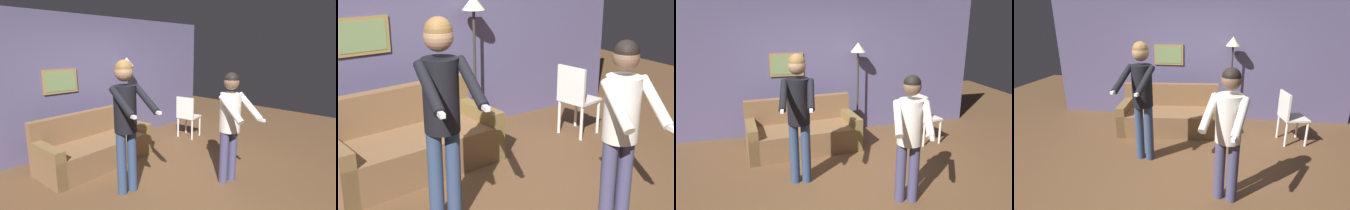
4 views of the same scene
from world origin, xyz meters
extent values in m
plane|color=brown|center=(0.00, 0.00, 0.00)|extent=(12.00, 12.00, 0.00)
cube|color=#554E73|center=(0.00, 2.29, 1.30)|extent=(6.40, 0.06, 2.60)
cube|color=olive|center=(-0.63, 2.25, 1.38)|extent=(0.63, 0.02, 0.43)
cube|color=#6E8753|center=(-0.63, 2.23, 1.38)|extent=(0.55, 0.01, 0.35)
cube|color=brown|center=(-0.46, 1.40, 0.21)|extent=(1.97, 1.02, 0.42)
cube|color=brown|center=(-0.49, 1.75, 0.65)|extent=(1.90, 0.31, 0.45)
cube|color=brown|center=(-1.33, 1.32, 0.29)|extent=(0.24, 0.86, 0.58)
cube|color=brown|center=(0.41, 1.48, 0.29)|extent=(0.24, 0.86, 0.58)
cylinder|color=#332D28|center=(0.71, 2.03, 0.01)|extent=(0.28, 0.28, 0.02)
cylinder|color=#332D28|center=(0.71, 2.03, 0.82)|extent=(0.04, 0.04, 1.58)
cone|color=#F9EAB7|center=(0.71, 2.03, 1.70)|extent=(0.29, 0.29, 0.18)
cylinder|color=navy|center=(-0.72, 0.28, 0.44)|extent=(0.13, 0.13, 0.88)
cylinder|color=navy|center=(-0.57, 0.26, 0.44)|extent=(0.13, 0.13, 0.88)
cylinder|color=black|center=(-0.64, 0.27, 1.19)|extent=(0.30, 0.30, 0.62)
sphere|color=#9E7556|center=(-0.64, 0.27, 1.67)|extent=(0.24, 0.24, 0.24)
sphere|color=brown|center=(-0.64, 0.27, 1.71)|extent=(0.23, 0.23, 0.23)
cylinder|color=black|center=(-0.85, 0.06, 1.34)|extent=(0.17, 0.54, 0.33)
cube|color=white|center=(-0.88, -0.18, 1.21)|extent=(0.06, 0.15, 0.04)
cylinder|color=black|center=(-0.51, 0.01, 1.34)|extent=(0.17, 0.54, 0.33)
cube|color=white|center=(-0.55, -0.23, 1.21)|extent=(0.06, 0.15, 0.04)
cylinder|color=#403F62|center=(0.52, -0.52, 0.39)|extent=(0.13, 0.13, 0.79)
cylinder|color=#403F62|center=(0.68, -0.57, 0.39)|extent=(0.13, 0.13, 0.79)
cylinder|color=silver|center=(0.60, -0.54, 1.06)|extent=(0.30, 0.30, 0.56)
sphere|color=brown|center=(0.60, -0.54, 1.50)|extent=(0.22, 0.22, 0.22)
sphere|color=black|center=(0.60, -0.54, 1.54)|extent=(0.21, 0.21, 0.21)
cylinder|color=silver|center=(0.38, -0.69, 1.17)|extent=(0.22, 0.46, 0.35)
cylinder|color=silver|center=(0.70, -0.79, 1.17)|extent=(0.22, 0.46, 0.35)
cube|color=white|center=(0.64, -0.98, 1.03)|extent=(0.08, 0.16, 0.04)
cylinder|color=silver|center=(2.00, 1.07, 0.23)|extent=(0.04, 0.04, 0.45)
cylinder|color=silver|center=(1.94, 1.43, 0.23)|extent=(0.04, 0.04, 0.45)
cylinder|color=silver|center=(1.65, 1.01, 0.23)|extent=(0.04, 0.04, 0.45)
cylinder|color=silver|center=(1.58, 1.36, 0.23)|extent=(0.04, 0.04, 0.45)
cube|color=silver|center=(1.79, 1.22, 0.47)|extent=(0.49, 0.49, 0.03)
cube|color=silver|center=(1.61, 1.18, 0.70)|extent=(0.11, 0.42, 0.45)
camera|label=1|loc=(-2.63, -2.47, 1.96)|focal=28.00mm
camera|label=2|loc=(-2.25, -3.02, 2.32)|focal=50.00mm
camera|label=3|loc=(-1.08, -3.96, 2.34)|focal=35.00mm
camera|label=4|loc=(0.48, -3.32, 2.13)|focal=28.00mm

